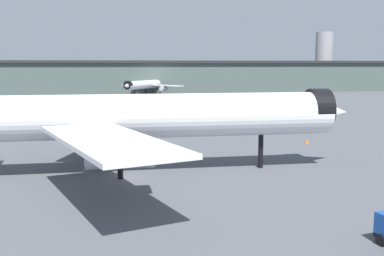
# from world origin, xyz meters

# --- Properties ---
(ground) EXTENTS (900.00, 900.00, 0.00)m
(ground) POSITION_xyz_m (0.00, 0.00, 0.00)
(ground) COLOR #4C4F54
(airliner_near_gate) EXTENTS (56.01, 51.22, 15.88)m
(airliner_near_gate) POSITION_xyz_m (1.33, 2.17, 7.00)
(airliner_near_gate) COLOR white
(airliner_near_gate) RESTS_ON ground
(airliner_far_taxiway) EXTENTS (29.04, 32.53, 10.36)m
(airliner_far_taxiway) POSITION_xyz_m (11.57, 150.91, 4.56)
(airliner_far_taxiway) COLOR silver
(airliner_far_taxiway) RESTS_ON ground
(terminal_building) EXTENTS (208.50, 35.10, 29.50)m
(terminal_building) POSITION_xyz_m (31.95, 169.97, 7.80)
(terminal_building) COLOR #475651
(terminal_building) RESTS_ON ground
(traffic_cone_near_nose) EXTENTS (0.60, 0.60, 0.75)m
(traffic_cone_near_nose) POSITION_xyz_m (30.89, 19.45, 0.37)
(traffic_cone_near_nose) COLOR #F2600C
(traffic_cone_near_nose) RESTS_ON ground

